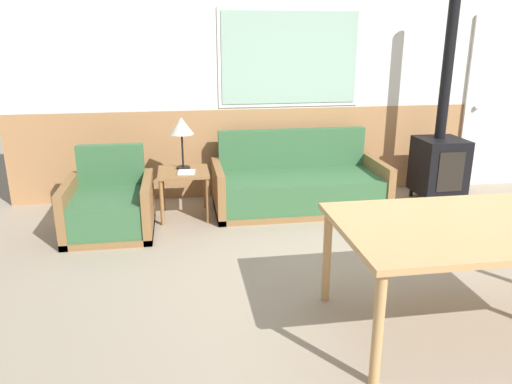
# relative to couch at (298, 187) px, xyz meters

# --- Properties ---
(ground_plane) EXTENTS (16.00, 16.00, 0.00)m
(ground_plane) POSITION_rel_couch_xyz_m (0.41, -2.04, -0.24)
(ground_plane) COLOR gray
(wall_back) EXTENTS (7.20, 0.09, 2.70)m
(wall_back) POSITION_rel_couch_xyz_m (0.39, 0.59, 1.12)
(wall_back) COLOR #AD7A4C
(wall_back) RESTS_ON ground_plane
(couch) EXTENTS (1.86, 0.86, 0.83)m
(couch) POSITION_rel_couch_xyz_m (0.00, 0.00, 0.00)
(couch) COLOR olive
(couch) RESTS_ON ground_plane
(armchair) EXTENTS (0.82, 0.85, 0.80)m
(armchair) POSITION_rel_couch_xyz_m (-1.98, -0.39, -0.00)
(armchair) COLOR olive
(armchair) RESTS_ON ground_plane
(side_table) EXTENTS (0.52, 0.52, 0.50)m
(side_table) POSITION_rel_couch_xyz_m (-1.26, -0.07, 0.18)
(side_table) COLOR olive
(side_table) RESTS_ON ground_plane
(table_lamp) EXTENTS (0.25, 0.25, 0.54)m
(table_lamp) POSITION_rel_couch_xyz_m (-1.25, 0.02, 0.70)
(table_lamp) COLOR black
(table_lamp) RESTS_ON side_table
(book_stack) EXTENTS (0.19, 0.17, 0.02)m
(book_stack) POSITION_rel_couch_xyz_m (-1.23, -0.17, 0.27)
(book_stack) COLOR white
(book_stack) RESTS_ON side_table
(dining_table) EXTENTS (1.68, 1.06, 0.73)m
(dining_table) POSITION_rel_couch_xyz_m (0.50, -2.47, 0.43)
(dining_table) COLOR tan
(dining_table) RESTS_ON ground_plane
(wood_stove) EXTENTS (0.50, 0.53, 2.36)m
(wood_stove) POSITION_rel_couch_xyz_m (1.64, -0.01, 0.31)
(wood_stove) COLOR black
(wood_stove) RESTS_ON ground_plane
(entry_door) EXTENTS (0.83, 0.09, 2.07)m
(entry_door) POSITION_rel_couch_xyz_m (2.62, 0.54, 0.79)
(entry_door) COLOR silver
(entry_door) RESTS_ON ground_plane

